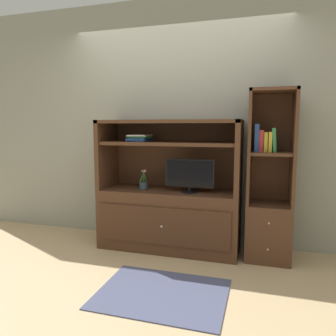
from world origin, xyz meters
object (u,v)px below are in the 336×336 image
object	(u,v)px
tv_monitor	(190,175)
magazine_stack	(140,138)
media_console	(169,206)
bookshelf_tall	(269,205)
upright_book_row	(265,140)
potted_plant	(144,184)

from	to	relation	value
tv_monitor	magazine_stack	size ratio (longest dim) A/B	1.50
media_console	bookshelf_tall	distance (m)	1.06
magazine_stack	upright_book_row	distance (m)	1.33
media_console	potted_plant	bearing A→B (deg)	-174.73
tv_monitor	magazine_stack	xyz separation A→B (m)	(-0.58, 0.06, 0.38)
potted_plant	magazine_stack	distance (m)	0.52
potted_plant	magazine_stack	xyz separation A→B (m)	(-0.05, 0.02, 0.52)
magazine_stack	media_console	bearing A→B (deg)	0.46
bookshelf_tall	media_console	bearing A→B (deg)	-179.66
bookshelf_tall	upright_book_row	distance (m)	0.66
media_console	magazine_stack	world-z (taller)	media_console
media_console	tv_monitor	distance (m)	0.45
media_console	magazine_stack	bearing A→B (deg)	-179.54
tv_monitor	upright_book_row	xyz separation A→B (m)	(0.75, 0.06, 0.37)
media_console	tv_monitor	bearing A→B (deg)	-15.49
media_console	upright_book_row	bearing A→B (deg)	-0.25
tv_monitor	bookshelf_tall	world-z (taller)	bookshelf_tall
tv_monitor	potted_plant	world-z (taller)	tv_monitor
potted_plant	magazine_stack	size ratio (longest dim) A/B	0.63
upright_book_row	media_console	bearing A→B (deg)	179.75
tv_monitor	potted_plant	size ratio (longest dim) A/B	2.40
tv_monitor	magazine_stack	distance (m)	0.70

